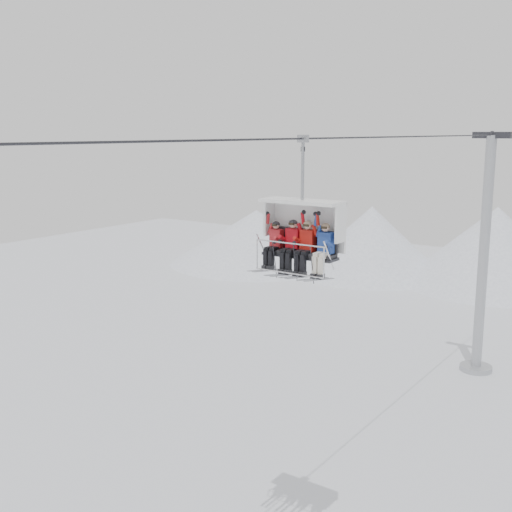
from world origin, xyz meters
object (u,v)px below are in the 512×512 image
Objects in this scene: lift_tower_right at (482,272)px; skier_center_left at (292,243)px; skier_far_left at (274,243)px; skier_far_right at (324,247)px; skier_center_right at (306,245)px; chairlift_carrier at (304,227)px.

lift_tower_right is 7.97× the size of skier_center_left.
skier_far_left is 1.00× the size of skier_center_left.
skier_far_left is 1.00× the size of skier_far_right.
lift_tower_right reaches higher than skier_center_right.
skier_center_left is 0.50m from skier_center_right.
skier_center_right is (0.26, -0.30, -0.47)m from chairlift_carrier.
skier_far_right is at bearing -0.20° from skier_center_right.
skier_far_right reaches higher than skier_far_left.
lift_tower_right reaches higher than chairlift_carrier.
skier_center_left is (-0.24, -0.30, -0.47)m from chairlift_carrier.
chairlift_carrier is at bearing 20.49° from skier_far_left.
chairlift_carrier is 1.04m from skier_far_left.
chairlift_carrier reaches higher than skier_center_right.
skier_center_right reaches higher than skier_far_left.
chairlift_carrier is (0.00, -19.50, 4.92)m from lift_tower_right.
lift_tower_right is 3.38× the size of chairlift_carrier.
chairlift_carrier is 2.35× the size of skier_center_left.
skier_far_left is at bearing -178.78° from skier_center_left.
chairlift_carrier reaches higher than skier_far_right.
skier_center_left is at bearing 180.00° from skier_center_right.
lift_tower_right is 20.32m from skier_far_left.
skier_far_right is (0.86, -19.81, 4.44)m from lift_tower_right.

